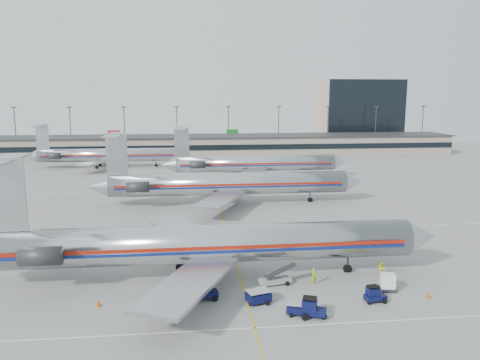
{
  "coord_description": "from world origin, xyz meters",
  "views": [
    {
      "loc": [
        -5.06,
        -53.1,
        18.63
      ],
      "look_at": [
        3.59,
        25.44,
        4.5
      ],
      "focal_mm": 35.0,
      "sensor_mm": 36.0,
      "label": 1
    }
  ],
  "objects": [
    {
      "name": "ramp_worker_near",
      "position": [
        7.2,
        -9.76,
        0.85
      ],
      "size": [
        0.74,
        0.66,
        1.69
      ],
      "primitive_type": "imported",
      "rotation": [
        0.0,
        0.0,
        0.53
      ],
      "color": "#9EC812",
      "rests_on": "ground"
    },
    {
      "name": "jet_foreground",
      "position": [
        -4.13,
        -6.86,
        3.75
      ],
      "size": [
        49.4,
        29.09,
        12.93
      ],
      "color": "silver",
      "rests_on": "ground"
    },
    {
      "name": "belt_loader",
      "position": [
        3.4,
        -9.31,
        0.54
      ],
      "size": [
        3.9,
        1.82,
        2.0
      ],
      "rotation": [
        0.0,
        0.0,
        0.22
      ],
      "color": "gray",
      "rests_on": "ground"
    },
    {
      "name": "cart_inner",
      "position": [
        1.01,
        -13.36,
        0.64
      ],
      "size": [
        2.44,
        2.0,
        1.2
      ],
      "rotation": [
        0.0,
        0.0,
        0.3
      ],
      "color": "#090C34",
      "rests_on": "ground"
    },
    {
      "name": "tug_left",
      "position": [
        -3.85,
        -12.13,
        0.81
      ],
      "size": [
        2.32,
        1.43,
        1.77
      ],
      "rotation": [
        0.0,
        0.0,
        0.16
      ],
      "color": "#090C34",
      "rests_on": "ground"
    },
    {
      "name": "cart_outer",
      "position": [
        4.05,
        -15.99,
        0.55
      ],
      "size": [
        2.13,
        1.78,
        1.04
      ],
      "rotation": [
        0.0,
        0.0,
        -0.34
      ],
      "color": "#090C34",
      "rests_on": "ground"
    },
    {
      "name": "cone_left",
      "position": [
        -13.44,
        -12.51,
        0.31
      ],
      "size": [
        0.6,
        0.6,
        0.63
      ],
      "primitive_type": "cone",
      "rotation": [
        0.0,
        0.0,
        -0.41
      ],
      "color": "#CA4B06",
      "rests_on": "ground"
    },
    {
      "name": "terminal",
      "position": [
        0.0,
        97.97,
        3.16
      ],
      "size": [
        162.0,
        17.0,
        6.25
      ],
      "color": "gray",
      "rests_on": "ground"
    },
    {
      "name": "apron_markings",
      "position": [
        0.0,
        10.0,
        0.01
      ],
      "size": [
        160.0,
        0.15,
        0.02
      ],
      "primitive_type": "cube",
      "color": "silver",
      "rests_on": "ground"
    },
    {
      "name": "jet_back_row",
      "position": [
        -27.15,
        73.28,
        3.38
      ],
      "size": [
        42.6,
        26.2,
        11.65
      ],
      "color": "silver",
      "rests_on": "ground"
    },
    {
      "name": "ground",
      "position": [
        0.0,
        0.0,
        0.0
      ],
      "size": [
        260.0,
        260.0,
        0.0
      ],
      "primitive_type": "plane",
      "color": "gray",
      "rests_on": "ground"
    },
    {
      "name": "tug_center",
      "position": [
        5.09,
        -16.68,
        0.83
      ],
      "size": [
        2.48,
        1.87,
        1.81
      ],
      "rotation": [
        0.0,
        0.0,
        -0.38
      ],
      "color": "#090C34",
      "rests_on": "ground"
    },
    {
      "name": "light_mast_row",
      "position": [
        0.0,
        112.0,
        8.58
      ],
      "size": [
        163.6,
        0.4,
        15.28
      ],
      "color": "#38383D",
      "rests_on": "ground"
    },
    {
      "name": "cone_right",
      "position": [
        17.01,
        -14.08,
        0.29
      ],
      "size": [
        0.52,
        0.52,
        0.58
      ],
      "primitive_type": "cone",
      "rotation": [
        0.0,
        0.0,
        0.28
      ],
      "color": "#CA4B06",
      "rests_on": "ground"
    },
    {
      "name": "jet_second_row",
      "position": [
        0.93,
        26.86,
        3.67
      ],
      "size": [
        48.31,
        28.45,
        12.65
      ],
      "color": "silver",
      "rests_on": "ground"
    },
    {
      "name": "ramp_worker_far",
      "position": [
        14.93,
        -8.18,
        0.75
      ],
      "size": [
        0.93,
        0.9,
        1.51
      ],
      "primitive_type": "imported",
      "rotation": [
        0.0,
        0.0,
        -0.64
      ],
      "color": "#D0ED16",
      "rests_on": "ground"
    },
    {
      "name": "distant_building",
      "position": [
        62.0,
        128.0,
        12.5
      ],
      "size": [
        30.0,
        20.0,
        25.0
      ],
      "primitive_type": "cube",
      "color": "tan",
      "rests_on": "ground"
    },
    {
      "name": "jet_third_row",
      "position": [
        9.42,
        52.95,
        3.45
      ],
      "size": [
        43.42,
        26.71,
        11.87
      ],
      "color": "silver",
      "rests_on": "ground"
    },
    {
      "name": "uld_container",
      "position": [
        13.92,
        -11.98,
        0.84
      ],
      "size": [
        1.82,
        1.62,
        1.66
      ],
      "rotation": [
        0.0,
        0.0,
        -0.22
      ],
      "color": "#2D2D30",
      "rests_on": "ground"
    },
    {
      "name": "tug_right",
      "position": [
        11.59,
        -14.39,
        0.73
      ],
      "size": [
        2.08,
        1.25,
        1.59
      ],
      "rotation": [
        0.0,
        0.0,
        0.14
      ],
      "color": "#090C34",
      "rests_on": "ground"
    }
  ]
}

